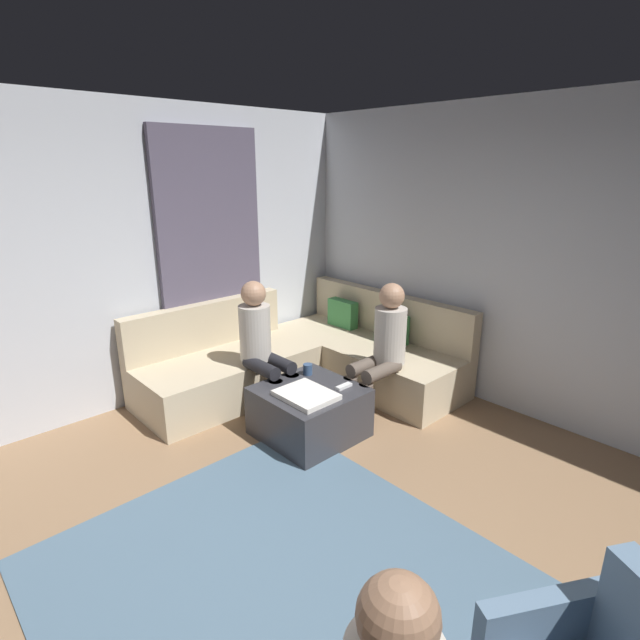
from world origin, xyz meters
name	(u,v)px	position (x,y,z in m)	size (l,w,h in m)	color
ground_plane	(303,638)	(0.00, 0.00, -0.05)	(6.00, 6.00, 0.10)	#8C6B4C
wall_back	(581,272)	(0.00, 2.94, 1.35)	(6.00, 0.12, 2.70)	silver
wall_left	(67,268)	(-2.94, 0.00, 1.35)	(0.12, 6.00, 2.70)	silver
curtain_panel	(212,261)	(-2.84, 1.30, 1.25)	(0.06, 1.10, 2.50)	#595166
area_rug	(292,592)	(-0.20, 0.10, 0.01)	(2.60, 2.20, 0.01)	slate
sectional_couch	(308,358)	(-2.08, 1.88, 0.28)	(2.10, 2.55, 0.87)	#C6B593
ottoman	(309,412)	(-1.33, 1.23, 0.21)	(0.76, 0.76, 0.42)	#333338
folded_blanket	(306,395)	(-1.23, 1.11, 0.44)	(0.44, 0.36, 0.04)	white
coffee_mug	(308,369)	(-1.55, 1.41, 0.47)	(0.08, 0.08, 0.10)	#334C72
game_remote	(344,386)	(-1.15, 1.45, 0.43)	(0.05, 0.15, 0.02)	white
person_on_couch_back	(382,346)	(-1.16, 1.93, 0.66)	(0.30, 0.60, 1.20)	brown
person_on_couch_side	(262,343)	(-1.93, 1.21, 0.66)	(0.60, 0.30, 1.20)	black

